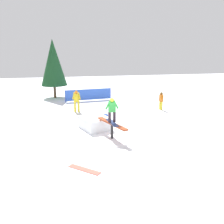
{
  "coord_description": "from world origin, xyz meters",
  "views": [
    {
      "loc": [
        12.56,
        -2.58,
        4.82
      ],
      "look_at": [
        0.0,
        0.0,
        1.48
      ],
      "focal_mm": 40.0,
      "sensor_mm": 36.0,
      "label": 1
    }
  ],
  "objects_px": {
    "bystander_orange": "(161,100)",
    "backpack_on_snow": "(106,117)",
    "loose_snowboard_coral": "(84,169)",
    "bystander_yellow": "(77,100)",
    "rail_feature": "(112,125)",
    "main_rider_on_rail": "(112,111)",
    "pine_tree_near": "(53,63)"
  },
  "relations": [
    {
      "from": "bystander_orange",
      "to": "backpack_on_snow",
      "type": "xyz_separation_m",
      "value": [
        1.73,
        -4.76,
        -0.62
      ]
    },
    {
      "from": "main_rider_on_rail",
      "to": "loose_snowboard_coral",
      "type": "relative_size",
      "value": 1.05
    },
    {
      "from": "bystander_orange",
      "to": "main_rider_on_rail",
      "type": "bearing_deg",
      "value": -48.61
    },
    {
      "from": "rail_feature",
      "to": "loose_snowboard_coral",
      "type": "xyz_separation_m",
      "value": [
        3.33,
        -1.83,
        -0.74
      ]
    },
    {
      "from": "rail_feature",
      "to": "backpack_on_snow",
      "type": "relative_size",
      "value": 7.72
    },
    {
      "from": "backpack_on_snow",
      "to": "pine_tree_near",
      "type": "height_order",
      "value": "pine_tree_near"
    },
    {
      "from": "bystander_orange",
      "to": "bystander_yellow",
      "type": "xyz_separation_m",
      "value": [
        -0.61,
        -6.59,
        0.14
      ]
    },
    {
      "from": "bystander_orange",
      "to": "loose_snowboard_coral",
      "type": "height_order",
      "value": "bystander_orange"
    },
    {
      "from": "loose_snowboard_coral",
      "to": "backpack_on_snow",
      "type": "height_order",
      "value": "backpack_on_snow"
    },
    {
      "from": "main_rider_on_rail",
      "to": "backpack_on_snow",
      "type": "xyz_separation_m",
      "value": [
        -3.82,
        0.34,
        -1.39
      ]
    },
    {
      "from": "main_rider_on_rail",
      "to": "bystander_orange",
      "type": "xyz_separation_m",
      "value": [
        -5.55,
        5.1,
        -0.76
      ]
    },
    {
      "from": "loose_snowboard_coral",
      "to": "backpack_on_snow",
      "type": "bearing_deg",
      "value": 115.39
    },
    {
      "from": "rail_feature",
      "to": "bystander_orange",
      "type": "relative_size",
      "value": 1.85
    },
    {
      "from": "backpack_on_snow",
      "to": "loose_snowboard_coral",
      "type": "bearing_deg",
      "value": -25.19
    },
    {
      "from": "rail_feature",
      "to": "main_rider_on_rail",
      "type": "relative_size",
      "value": 1.7
    },
    {
      "from": "loose_snowboard_coral",
      "to": "backpack_on_snow",
      "type": "xyz_separation_m",
      "value": [
        -7.15,
        2.17,
        0.16
      ]
    },
    {
      "from": "rail_feature",
      "to": "backpack_on_snow",
      "type": "height_order",
      "value": "rail_feature"
    },
    {
      "from": "main_rider_on_rail",
      "to": "bystander_orange",
      "type": "distance_m",
      "value": 7.58
    },
    {
      "from": "main_rider_on_rail",
      "to": "pine_tree_near",
      "type": "distance_m",
      "value": 12.8
    },
    {
      "from": "pine_tree_near",
      "to": "rail_feature",
      "type": "bearing_deg",
      "value": 14.71
    },
    {
      "from": "main_rider_on_rail",
      "to": "bystander_yellow",
      "type": "xyz_separation_m",
      "value": [
        -6.16,
        -1.49,
        -0.62
      ]
    },
    {
      "from": "pine_tree_near",
      "to": "main_rider_on_rail",
      "type": "bearing_deg",
      "value": 14.71
    },
    {
      "from": "bystander_yellow",
      "to": "rail_feature",
      "type": "bearing_deg",
      "value": 127.8
    },
    {
      "from": "main_rider_on_rail",
      "to": "loose_snowboard_coral",
      "type": "bearing_deg",
      "value": -35.1
    },
    {
      "from": "rail_feature",
      "to": "main_rider_on_rail",
      "type": "bearing_deg",
      "value": 0.0
    },
    {
      "from": "bystander_yellow",
      "to": "pine_tree_near",
      "type": "distance_m",
      "value": 6.8
    },
    {
      "from": "rail_feature",
      "to": "backpack_on_snow",
      "type": "distance_m",
      "value": 3.88
    },
    {
      "from": "bystander_yellow",
      "to": "loose_snowboard_coral",
      "type": "distance_m",
      "value": 9.54
    },
    {
      "from": "loose_snowboard_coral",
      "to": "main_rider_on_rail",
      "type": "bearing_deg",
      "value": 103.49
    },
    {
      "from": "main_rider_on_rail",
      "to": "bystander_yellow",
      "type": "bearing_deg",
      "value": -172.73
    },
    {
      "from": "rail_feature",
      "to": "bystander_yellow",
      "type": "distance_m",
      "value": 6.34
    },
    {
      "from": "bystander_yellow",
      "to": "main_rider_on_rail",
      "type": "bearing_deg",
      "value": 127.8
    }
  ]
}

